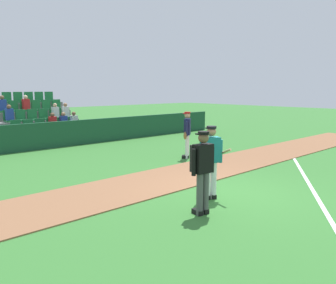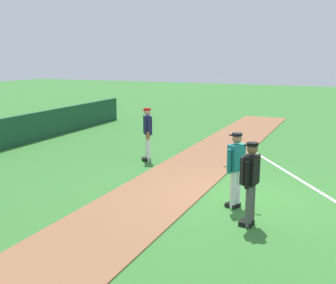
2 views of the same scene
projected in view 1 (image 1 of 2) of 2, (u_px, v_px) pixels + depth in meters
ground_plane at (230, 194)px, 8.68m from camera, size 80.00×80.00×0.00m
infield_dirt_path at (171, 177)px, 10.25m from camera, size 28.00×2.27×0.03m
foul_line_chalk at (305, 177)px, 10.34m from camera, size 10.09×6.66×0.01m
dugout_fence at (57, 134)px, 15.49m from camera, size 20.00×0.16×1.16m
stadium_bleachers at (36, 127)px, 17.11m from camera, size 3.90×3.80×2.70m
batter_teal_jersey at (211, 159)px, 8.17m from camera, size 0.62×0.80×1.76m
umpire_home_plate at (202, 168)px, 7.16m from camera, size 0.59×0.34×1.76m
runner_navy_jersey at (187, 133)px, 13.02m from camera, size 0.60×0.47×1.76m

